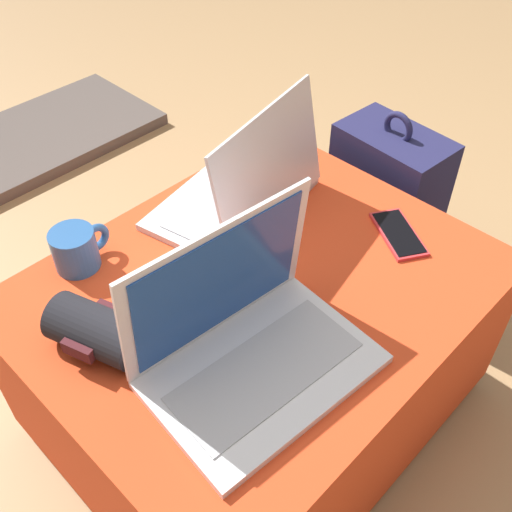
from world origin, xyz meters
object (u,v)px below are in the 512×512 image
cell_phone (398,234)px  backpack (385,211)px  coffee_mug (77,249)px  wrist_brace (96,330)px  laptop_near (248,340)px  laptop_far (244,191)px

cell_phone → backpack: size_ratio=0.31×
coffee_mug → backpack: bearing=-14.7°
backpack → wrist_brace: bearing=93.9°
laptop_near → laptop_far: size_ratio=0.97×
laptop_far → coffee_mug: bearing=-29.9°
laptop_far → backpack: 0.54m
laptop_far → wrist_brace: size_ratio=2.21×
backpack → coffee_mug: bearing=79.8°
laptop_far → backpack: laptop_far is taller
laptop_near → backpack: bearing=20.3°
laptop_near → cell_phone: (0.46, 0.00, -0.05)m
cell_phone → backpack: bearing=66.1°
laptop_near → wrist_brace: size_ratio=2.15×
cell_phone → laptop_far: bearing=151.1°
laptop_far → wrist_brace: 0.46m
backpack → cell_phone: bearing=129.3°
cell_phone → backpack: (0.29, 0.20, -0.22)m
laptop_near → laptop_far: bearing=51.2°
wrist_brace → coffee_mug: bearing=64.9°
laptop_near → wrist_brace: (-0.16, 0.21, -0.01)m
backpack → wrist_brace: 0.94m
wrist_brace → laptop_far: bearing=10.9°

